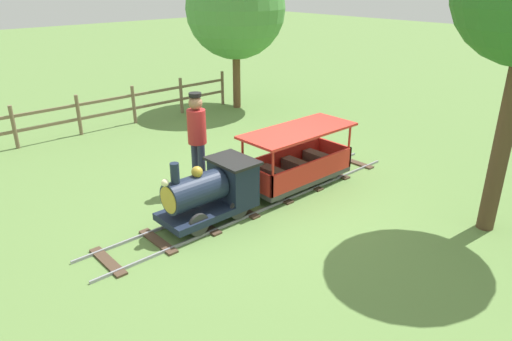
{
  "coord_description": "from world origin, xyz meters",
  "views": [
    {
      "loc": [
        -4.86,
        4.73,
        3.29
      ],
      "look_at": [
        0.0,
        0.37,
        0.55
      ],
      "focal_mm": 32.69,
      "sensor_mm": 36.0,
      "label": 1
    }
  ],
  "objects": [
    {
      "name": "ground_plane",
      "position": [
        0.0,
        0.0,
        0.0
      ],
      "size": [
        60.0,
        60.0,
        0.0
      ],
      "primitive_type": "plane",
      "color": "#608442"
    },
    {
      "name": "track",
      "position": [
        0.0,
        0.34,
        0.02
      ],
      "size": [
        0.79,
        5.7,
        0.04
      ],
      "color": "gray",
      "rests_on": "ground_plane"
    },
    {
      "name": "locomotive",
      "position": [
        0.0,
        1.19,
        0.48
      ],
      "size": [
        0.75,
        1.45,
        1.01
      ],
      "color": "#192338",
      "rests_on": "ground_plane"
    },
    {
      "name": "passenger_car",
      "position": [
        0.0,
        -0.56,
        0.42
      ],
      "size": [
        0.85,
        2.0,
        0.97
      ],
      "color": "#3F3F3F",
      "rests_on": "ground_plane"
    },
    {
      "name": "conductor_person",
      "position": [
        1.04,
        0.7,
        0.96
      ],
      "size": [
        0.3,
        0.3,
        1.62
      ],
      "color": "#282D47",
      "rests_on": "ground_plane"
    },
    {
      "name": "oak_tree_far",
      "position": [
        4.64,
        -3.1,
        2.53
      ],
      "size": [
        2.5,
        2.5,
        3.78
      ],
      "color": "brown",
      "rests_on": "ground_plane"
    },
    {
      "name": "fence_section",
      "position": [
        5.14,
        0.34,
        0.48
      ],
      "size": [
        0.08,
        6.78,
        0.9
      ],
      "color": "#756047",
      "rests_on": "ground_plane"
    }
  ]
}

